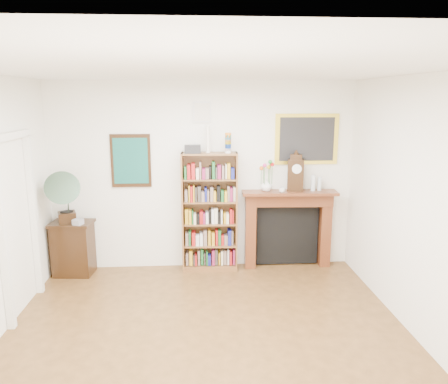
# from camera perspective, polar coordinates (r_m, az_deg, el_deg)

# --- Properties ---
(room) EXTENTS (4.51, 5.01, 2.81)m
(room) POSITION_cam_1_polar(r_m,az_deg,el_deg) (4.10, -2.19, -4.16)
(room) COLOR #4D3317
(room) RESTS_ON ground
(door_casing) EXTENTS (0.08, 1.02, 2.17)m
(door_casing) POSITION_cam_1_polar(r_m,az_deg,el_deg) (5.69, -25.33, -2.10)
(door_casing) COLOR white
(door_casing) RESTS_ON left_wall
(teal_poster) EXTENTS (0.58, 0.04, 0.78)m
(teal_poster) POSITION_cam_1_polar(r_m,az_deg,el_deg) (6.54, -12.07, 4.01)
(teal_poster) COLOR black
(teal_poster) RESTS_ON back_wall
(small_picture) EXTENTS (0.26, 0.04, 0.30)m
(small_picture) POSITION_cam_1_polar(r_m,az_deg,el_deg) (6.41, -2.88, 10.39)
(small_picture) COLOR white
(small_picture) RESTS_ON back_wall
(gilt_painting) EXTENTS (0.95, 0.04, 0.75)m
(gilt_painting) POSITION_cam_1_polar(r_m,az_deg,el_deg) (6.64, 10.75, 6.80)
(gilt_painting) COLOR yellow
(gilt_painting) RESTS_ON back_wall
(bookshelf) EXTENTS (0.83, 0.32, 2.04)m
(bookshelf) POSITION_cam_1_polar(r_m,az_deg,el_deg) (6.46, -1.88, -1.79)
(bookshelf) COLOR brown
(bookshelf) RESTS_ON floor
(side_cabinet) EXTENTS (0.62, 0.47, 0.80)m
(side_cabinet) POSITION_cam_1_polar(r_m,az_deg,el_deg) (6.80, -19.07, -6.95)
(side_cabinet) COLOR black
(side_cabinet) RESTS_ON floor
(fireplace) EXTENTS (1.42, 0.39, 1.19)m
(fireplace) POSITION_cam_1_polar(r_m,az_deg,el_deg) (6.73, 8.33, -3.85)
(fireplace) COLOR #4B2111
(fireplace) RESTS_ON floor
(gramophone) EXTENTS (0.64, 0.71, 0.78)m
(gramophone) POSITION_cam_1_polar(r_m,az_deg,el_deg) (6.50, -20.36, -0.27)
(gramophone) COLOR black
(gramophone) RESTS_ON side_cabinet
(cd_stack) EXTENTS (0.16, 0.16, 0.08)m
(cd_stack) POSITION_cam_1_polar(r_m,az_deg,el_deg) (6.51, -18.54, -3.73)
(cd_stack) COLOR #B6B5C2
(cd_stack) RESTS_ON side_cabinet
(mantel_clock) EXTENTS (0.26, 0.18, 0.55)m
(mantel_clock) POSITION_cam_1_polar(r_m,az_deg,el_deg) (6.54, 9.33, 2.40)
(mantel_clock) COLOR black
(mantel_clock) RESTS_ON fireplace
(flower_vase) EXTENTS (0.21, 0.21, 0.17)m
(flower_vase) POSITION_cam_1_polar(r_m,az_deg,el_deg) (6.51, 5.56, 0.87)
(flower_vase) COLOR white
(flower_vase) RESTS_ON fireplace
(teacup) EXTENTS (0.12, 0.12, 0.07)m
(teacup) POSITION_cam_1_polar(r_m,az_deg,el_deg) (6.44, 7.58, 0.24)
(teacup) COLOR silver
(teacup) RESTS_ON fireplace
(bottle_left) EXTENTS (0.07, 0.07, 0.24)m
(bottle_left) POSITION_cam_1_polar(r_m,az_deg,el_deg) (6.63, 11.57, 1.17)
(bottle_left) COLOR silver
(bottle_left) RESTS_ON fireplace
(bottle_right) EXTENTS (0.06, 0.06, 0.20)m
(bottle_right) POSITION_cam_1_polar(r_m,az_deg,el_deg) (6.68, 12.37, 1.05)
(bottle_right) COLOR silver
(bottle_right) RESTS_ON fireplace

